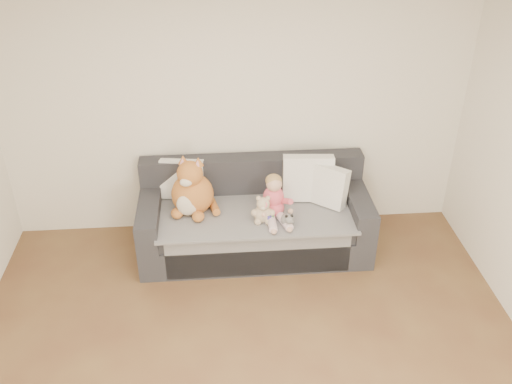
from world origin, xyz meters
TOP-DOWN VIEW (x-y plane):
  - room_shell at (0.00, 0.42)m, footprint 5.00×5.00m
  - sofa at (0.15, 2.06)m, footprint 2.20×0.94m
  - cushion_left at (-0.54, 2.31)m, footprint 0.45×0.25m
  - cushion_right_back at (0.68, 2.18)m, footprint 0.50×0.26m
  - cushion_right_front at (0.84, 2.08)m, footprint 0.45×0.42m
  - toddler at (0.32, 1.87)m, footprint 0.30×0.44m
  - plush_cat at (-0.44, 2.02)m, footprint 0.46×0.42m
  - teddy_bear at (0.21, 1.79)m, footprint 0.22×0.16m
  - plush_cow at (0.43, 1.71)m, footprint 0.13×0.19m
  - sippy_cup at (0.25, 1.77)m, footprint 0.11×0.08m

SIDE VIEW (x-z plane):
  - sofa at x=0.15m, z-range -0.12..0.73m
  - sippy_cup at x=0.25m, z-range 0.48..0.60m
  - plush_cow at x=0.43m, z-range 0.46..0.62m
  - teddy_bear at x=0.21m, z-range 0.44..0.72m
  - toddler at x=0.32m, z-range 0.44..0.87m
  - cushion_left at x=-0.54m, z-range 0.47..0.87m
  - cushion_right_front at x=0.84m, z-range 0.47..0.87m
  - plush_cat at x=-0.44m, z-range 0.39..1.00m
  - cushion_right_back at x=0.68m, z-range 0.46..0.93m
  - room_shell at x=0.00m, z-range -1.20..3.80m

